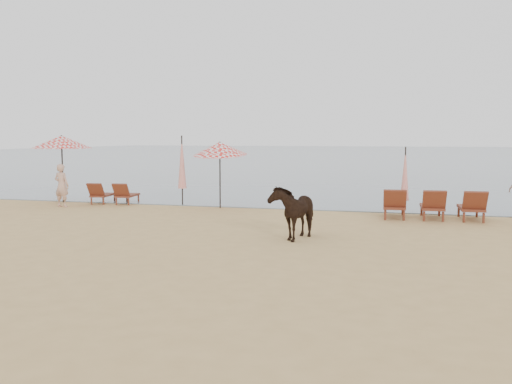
# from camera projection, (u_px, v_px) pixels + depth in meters

# --- Properties ---
(ground) EXTENTS (120.00, 120.00, 0.00)m
(ground) POSITION_uv_depth(u_px,v_px,m) (183.00, 276.00, 10.59)
(ground) COLOR tan
(ground) RESTS_ON ground
(sea) EXTENTS (160.00, 140.00, 0.06)m
(sea) POSITION_uv_depth(u_px,v_px,m) (389.00, 154.00, 87.22)
(sea) COLOR #51606B
(sea) RESTS_ON ground
(lounger_cluster_left) EXTENTS (1.78, 1.73, 0.57)m
(lounger_cluster_left) POSITION_uv_depth(u_px,v_px,m) (113.00, 194.00, 21.95)
(lounger_cluster_left) COLOR maroon
(lounger_cluster_left) RESTS_ON ground
(lounger_cluster_right) EXTENTS (3.09, 1.92, 0.66)m
(lounger_cluster_right) POSITION_uv_depth(u_px,v_px,m) (433.00, 205.00, 17.73)
(lounger_cluster_right) COLOR maroon
(lounger_cluster_right) RESTS_ON ground
(umbrella_open_left_a) EXTENTS (2.32, 2.32, 2.64)m
(umbrella_open_left_a) POSITION_uv_depth(u_px,v_px,m) (62.00, 142.00, 22.28)
(umbrella_open_left_a) COLOR black
(umbrella_open_left_a) RESTS_ON ground
(umbrella_open_left_b) EXTENTS (1.95, 1.99, 2.49)m
(umbrella_open_left_b) POSITION_uv_depth(u_px,v_px,m) (220.00, 149.00, 20.48)
(umbrella_open_left_b) COLOR black
(umbrella_open_left_b) RESTS_ON ground
(umbrella_closed_left) EXTENTS (0.32, 0.32, 2.63)m
(umbrella_closed_left) POSITION_uv_depth(u_px,v_px,m) (182.00, 163.00, 21.39)
(umbrella_closed_left) COLOR black
(umbrella_closed_left) RESTS_ON ground
(umbrella_closed_right) EXTENTS (0.28, 0.28, 2.27)m
(umbrella_closed_right) POSITION_uv_depth(u_px,v_px,m) (405.00, 174.00, 18.10)
(umbrella_closed_right) COLOR black
(umbrella_closed_right) RESTS_ON ground
(cow) EXTENTS (1.05, 1.76, 1.39)m
(cow) POSITION_uv_depth(u_px,v_px,m) (294.00, 211.00, 14.45)
(cow) COLOR black
(cow) RESTS_ON ground
(beachgoer_left) EXTENTS (0.61, 0.43, 1.59)m
(beachgoer_left) POSITION_uv_depth(u_px,v_px,m) (62.00, 185.00, 20.92)
(beachgoer_left) COLOR tan
(beachgoer_left) RESTS_ON ground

